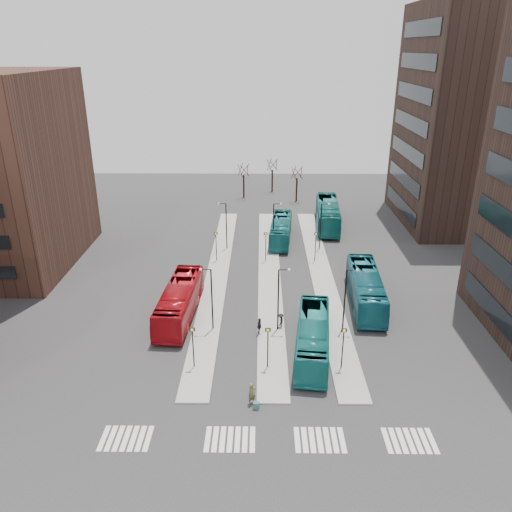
{
  "coord_description": "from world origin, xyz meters",
  "views": [
    {
      "loc": [
        1.02,
        -22.01,
        24.25
      ],
      "look_at": [
        0.53,
        23.84,
        5.0
      ],
      "focal_mm": 35.0,
      "sensor_mm": 36.0,
      "label": 1
    }
  ],
  "objects_px": {
    "teal_bus_a": "(313,337)",
    "teal_bus_c": "(366,288)",
    "commuter_c": "(281,321)",
    "commuter_b": "(259,327)",
    "teal_bus_b": "(281,230)",
    "traveller": "(252,394)",
    "suitcase": "(256,405)",
    "teal_bus_d": "(328,214)",
    "red_bus": "(180,301)",
    "commuter_a": "(179,322)"
  },
  "relations": [
    {
      "from": "teal_bus_a",
      "to": "teal_bus_c",
      "type": "height_order",
      "value": "teal_bus_c"
    },
    {
      "from": "commuter_c",
      "to": "teal_bus_a",
      "type": "bearing_deg",
      "value": 43.25
    },
    {
      "from": "commuter_b",
      "to": "teal_bus_b",
      "type": "bearing_deg",
      "value": 1.28
    },
    {
      "from": "teal_bus_b",
      "to": "traveller",
      "type": "distance_m",
      "value": 33.83
    },
    {
      "from": "suitcase",
      "to": "commuter_b",
      "type": "bearing_deg",
      "value": 96.24
    },
    {
      "from": "teal_bus_b",
      "to": "teal_bus_c",
      "type": "bearing_deg",
      "value": -60.75
    },
    {
      "from": "traveller",
      "to": "commuter_b",
      "type": "relative_size",
      "value": 1.03
    },
    {
      "from": "teal_bus_a",
      "to": "commuter_b",
      "type": "height_order",
      "value": "teal_bus_a"
    },
    {
      "from": "commuter_b",
      "to": "commuter_c",
      "type": "height_order",
      "value": "commuter_b"
    },
    {
      "from": "teal_bus_a",
      "to": "teal_bus_d",
      "type": "relative_size",
      "value": 0.86
    },
    {
      "from": "teal_bus_c",
      "to": "teal_bus_d",
      "type": "bearing_deg",
      "value": 96.22
    },
    {
      "from": "teal_bus_a",
      "to": "teal_bus_b",
      "type": "height_order",
      "value": "teal_bus_a"
    },
    {
      "from": "red_bus",
      "to": "commuter_c",
      "type": "xyz_separation_m",
      "value": [
        9.7,
        -2.19,
        -0.89
      ]
    },
    {
      "from": "teal_bus_a",
      "to": "teal_bus_d",
      "type": "height_order",
      "value": "teal_bus_d"
    },
    {
      "from": "teal_bus_c",
      "to": "commuter_b",
      "type": "relative_size",
      "value": 7.19
    },
    {
      "from": "teal_bus_c",
      "to": "teal_bus_b",
      "type": "bearing_deg",
      "value": 117.98
    },
    {
      "from": "red_bus",
      "to": "teal_bus_c",
      "type": "height_order",
      "value": "teal_bus_c"
    },
    {
      "from": "teal_bus_c",
      "to": "teal_bus_d",
      "type": "relative_size",
      "value": 0.93
    },
    {
      "from": "commuter_b",
      "to": "teal_bus_d",
      "type": "bearing_deg",
      "value": -10.19
    },
    {
      "from": "red_bus",
      "to": "commuter_b",
      "type": "bearing_deg",
      "value": -20.31
    },
    {
      "from": "teal_bus_a",
      "to": "commuter_a",
      "type": "height_order",
      "value": "teal_bus_a"
    },
    {
      "from": "teal_bus_b",
      "to": "traveller",
      "type": "height_order",
      "value": "teal_bus_b"
    },
    {
      "from": "traveller",
      "to": "suitcase",
      "type": "bearing_deg",
      "value": -88.42
    },
    {
      "from": "teal_bus_c",
      "to": "traveller",
      "type": "distance_m",
      "value": 19.41
    },
    {
      "from": "suitcase",
      "to": "commuter_b",
      "type": "xyz_separation_m",
      "value": [
        0.18,
        10.09,
        0.57
      ]
    },
    {
      "from": "suitcase",
      "to": "commuter_a",
      "type": "height_order",
      "value": "commuter_a"
    },
    {
      "from": "suitcase",
      "to": "traveller",
      "type": "height_order",
      "value": "traveller"
    },
    {
      "from": "suitcase",
      "to": "commuter_b",
      "type": "distance_m",
      "value": 10.11
    },
    {
      "from": "suitcase",
      "to": "red_bus",
      "type": "height_order",
      "value": "red_bus"
    },
    {
      "from": "red_bus",
      "to": "teal_bus_b",
      "type": "relative_size",
      "value": 1.09
    },
    {
      "from": "commuter_c",
      "to": "suitcase",
      "type": "bearing_deg",
      "value": 0.14
    },
    {
      "from": "red_bus",
      "to": "commuter_c",
      "type": "distance_m",
      "value": 9.98
    },
    {
      "from": "teal_bus_c",
      "to": "teal_bus_d",
      "type": "xyz_separation_m",
      "value": [
        -0.95,
        23.83,
        0.13
      ]
    },
    {
      "from": "traveller",
      "to": "commuter_c",
      "type": "xyz_separation_m",
      "value": [
        2.48,
        10.75,
        -0.11
      ]
    },
    {
      "from": "traveller",
      "to": "commuter_b",
      "type": "xyz_separation_m",
      "value": [
        0.51,
        9.55,
        -0.02
      ]
    },
    {
      "from": "teal_bus_d",
      "to": "traveller",
      "type": "bearing_deg",
      "value": -100.02
    },
    {
      "from": "teal_bus_a",
      "to": "commuter_a",
      "type": "xyz_separation_m",
      "value": [
        -11.95,
        3.64,
        -0.77
      ]
    },
    {
      "from": "red_bus",
      "to": "commuter_c",
      "type": "bearing_deg",
      "value": -9.32
    },
    {
      "from": "teal_bus_c",
      "to": "red_bus",
      "type": "bearing_deg",
      "value": -167.26
    },
    {
      "from": "commuter_b",
      "to": "red_bus",
      "type": "bearing_deg",
      "value": 74.14
    },
    {
      "from": "red_bus",
      "to": "commuter_b",
      "type": "distance_m",
      "value": 8.47
    },
    {
      "from": "teal_bus_b",
      "to": "teal_bus_d",
      "type": "relative_size",
      "value": 0.83
    },
    {
      "from": "teal_bus_b",
      "to": "commuter_a",
      "type": "height_order",
      "value": "teal_bus_b"
    },
    {
      "from": "teal_bus_a",
      "to": "commuter_a",
      "type": "bearing_deg",
      "value": 170.02
    },
    {
      "from": "teal_bus_a",
      "to": "traveller",
      "type": "bearing_deg",
      "value": -120.05
    },
    {
      "from": "teal_bus_b",
      "to": "teal_bus_c",
      "type": "xyz_separation_m",
      "value": [
        7.96,
        -17.86,
        0.18
      ]
    },
    {
      "from": "red_bus",
      "to": "teal_bus_d",
      "type": "bearing_deg",
      "value": 60.12
    },
    {
      "from": "teal_bus_d",
      "to": "commuter_b",
      "type": "relative_size",
      "value": 7.73
    },
    {
      "from": "commuter_a",
      "to": "teal_bus_c",
      "type": "bearing_deg",
      "value": -142.9
    },
    {
      "from": "teal_bus_a",
      "to": "teal_bus_c",
      "type": "distance_m",
      "value": 11.01
    }
  ]
}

